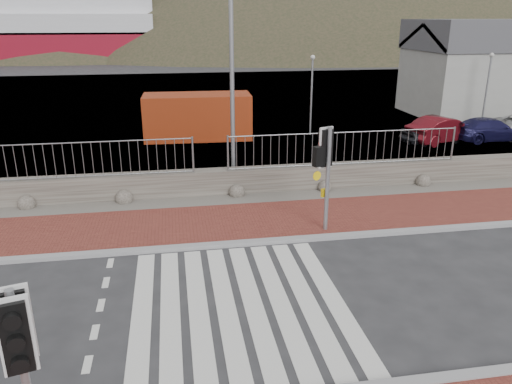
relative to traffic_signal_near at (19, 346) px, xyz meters
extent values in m
plane|color=#28282B|center=(3.29, 3.71, -2.06)|extent=(220.00, 220.00, 0.00)
cube|color=brown|center=(3.29, 8.21, -2.02)|extent=(40.00, 3.00, 0.08)
cube|color=gray|center=(3.29, 6.71, -2.01)|extent=(40.00, 0.25, 0.12)
cube|color=silver|center=(1.19, 3.71, -2.06)|extent=(0.42, 5.60, 0.01)
cube|color=silver|center=(1.79, 3.71, -2.06)|extent=(0.42, 5.60, 0.01)
cube|color=silver|center=(2.39, 3.71, -2.06)|extent=(0.42, 5.60, 0.01)
cube|color=silver|center=(2.99, 3.71, -2.06)|extent=(0.42, 5.60, 0.01)
cube|color=silver|center=(3.59, 3.71, -2.06)|extent=(0.42, 5.60, 0.01)
cube|color=silver|center=(4.19, 3.71, -2.06)|extent=(0.42, 5.60, 0.01)
cube|color=silver|center=(4.79, 3.71, -2.06)|extent=(0.42, 5.60, 0.01)
cube|color=silver|center=(5.39, 3.71, -2.06)|extent=(0.42, 5.60, 0.01)
cube|color=#59544C|center=(3.29, 10.21, -2.03)|extent=(40.00, 1.50, 0.06)
cube|color=#4B443D|center=(3.29, 11.01, -1.61)|extent=(40.00, 0.60, 0.90)
cylinder|color=gray|center=(-1.51, 10.86, 0.04)|extent=(8.40, 0.04, 0.04)
cylinder|color=gray|center=(2.69, 10.86, -0.56)|extent=(0.07, 0.07, 1.20)
cylinder|color=gray|center=(8.09, 10.86, 0.04)|extent=(8.40, 0.04, 0.04)
cylinder|color=gray|center=(3.89, 10.86, -0.56)|extent=(0.07, 0.07, 1.20)
cylinder|color=gray|center=(12.29, 10.86, -0.56)|extent=(0.07, 0.07, 1.20)
cube|color=#4C4C4F|center=(3.29, 31.61, -2.06)|extent=(120.00, 40.00, 0.50)
cube|color=#3F4C54|center=(3.29, 66.61, -2.06)|extent=(220.00, 50.00, 0.05)
cube|color=#9E9E99|center=(23.29, 23.61, -0.06)|extent=(12.00, 6.00, 4.00)
ellipsoid|color=#282F1C|center=(-11.71, 91.61, -22.06)|extent=(106.40, 68.40, 76.00)
ellipsoid|color=#282F1C|center=(33.29, 91.61, -28.06)|extent=(140.00, 90.00, 100.00)
cube|color=black|center=(0.00, 0.00, 0.24)|extent=(0.46, 0.34, 1.07)
sphere|color=#0CE53F|center=(0.00, 0.00, -0.07)|extent=(0.15, 0.15, 0.15)
cylinder|color=gray|center=(6.32, 7.22, -0.51)|extent=(0.12, 0.12, 3.12)
cube|color=yellow|center=(6.32, 7.22, -0.90)|extent=(0.18, 0.14, 0.25)
cube|color=black|center=(6.32, 7.22, 0.44)|extent=(0.51, 0.41, 1.17)
sphere|color=#0CE53F|center=(6.32, 7.22, 0.11)|extent=(0.17, 0.17, 0.17)
cube|color=black|center=(5.95, 7.07, 0.27)|extent=(0.29, 0.26, 0.56)
cylinder|color=gray|center=(4.19, 11.81, 2.39)|extent=(0.16, 0.16, 8.90)
cube|color=maroon|center=(3.36, 19.84, -0.94)|extent=(5.48, 2.44, 2.25)
imported|color=black|center=(14.75, 16.81, -1.51)|extent=(3.44, 1.97, 1.10)
imported|color=#520B12|center=(15.35, 16.88, -1.41)|extent=(4.18, 2.62, 1.30)
imported|color=#14123A|center=(17.89, 16.77, -1.49)|extent=(4.04, 1.80, 1.15)
camera|label=1|loc=(2.06, -5.70, 3.92)|focal=35.00mm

